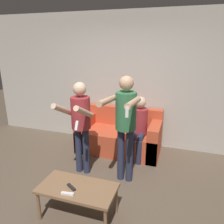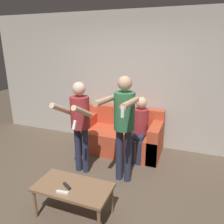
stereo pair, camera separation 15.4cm
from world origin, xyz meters
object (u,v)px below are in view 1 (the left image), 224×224
(person_seated, at_px, (139,125))
(person_standing_right, at_px, (125,118))
(remote_far, at_px, (71,187))
(coffee_table, at_px, (78,190))
(person_standing_left, at_px, (80,120))
(couch, at_px, (120,136))
(remote_near, at_px, (68,194))

(person_seated, bearing_deg, person_standing_right, -93.60)
(remote_far, bearing_deg, coffee_table, 34.00)
(person_standing_left, xyz_separation_m, coffee_table, (0.38, -0.92, -0.56))
(person_standing_left, bearing_deg, person_standing_right, -0.62)
(couch, distance_m, person_standing_left, 1.23)
(remote_far, bearing_deg, person_standing_right, 66.75)
(person_seated, xyz_separation_m, remote_far, (-0.46, -1.77, -0.20))
(remote_near, distance_m, remote_far, 0.12)
(person_standing_right, relative_size, remote_far, 11.27)
(person_standing_right, height_order, person_seated, person_standing_right)
(person_seated, distance_m, remote_far, 1.84)
(person_standing_left, bearing_deg, coffee_table, -67.42)
(couch, bearing_deg, remote_near, -90.74)
(remote_near, bearing_deg, person_standing_right, 69.86)
(coffee_table, bearing_deg, person_standing_right, 69.01)
(remote_near, relative_size, remote_far, 1.04)
(person_standing_left, xyz_separation_m, remote_far, (0.32, -0.96, -0.50))
(person_standing_right, distance_m, remote_far, 1.19)
(person_standing_left, height_order, person_standing_right, person_standing_right)
(couch, bearing_deg, coffee_table, -89.50)
(person_standing_right, bearing_deg, remote_far, -113.25)
(person_standing_left, distance_m, remote_near, 1.24)
(person_standing_left, relative_size, coffee_table, 1.62)
(coffee_table, height_order, remote_far, remote_far)
(person_standing_left, distance_m, person_standing_right, 0.74)
(couch, bearing_deg, person_seated, -22.46)
(remote_far, bearing_deg, remote_near, -82.71)
(remote_far, bearing_deg, couch, 88.75)
(couch, distance_m, remote_far, 1.94)
(couch, relative_size, coffee_table, 1.71)
(person_standing_left, height_order, remote_near, person_standing_left)
(person_seated, bearing_deg, coffee_table, -103.05)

